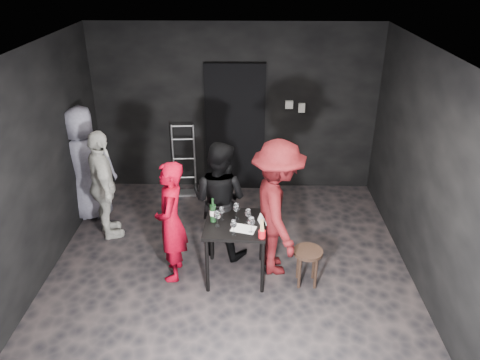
{
  "coord_description": "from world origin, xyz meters",
  "views": [
    {
      "loc": [
        0.23,
        -4.67,
        3.64
      ],
      "look_at": [
        0.13,
        0.25,
        1.21
      ],
      "focal_mm": 35.0,
      "sensor_mm": 36.0,
      "label": 1
    }
  ],
  "objects_px": {
    "stool": "(308,257)",
    "server_red": "(171,221)",
    "tasting_table": "(236,230)",
    "woman_black": "(219,197)",
    "man_maroon": "(278,199)",
    "bystander_cream": "(103,184)",
    "bystander_grey": "(83,156)",
    "breadstick_cup": "(262,229)",
    "hand_truck": "(185,180)",
    "wine_bottle": "(213,213)"
  },
  "relations": [
    {
      "from": "tasting_table",
      "to": "stool",
      "type": "relative_size",
      "value": 1.6
    },
    {
      "from": "wine_bottle",
      "to": "man_maroon",
      "type": "bearing_deg",
      "value": 8.65
    },
    {
      "from": "man_maroon",
      "to": "breadstick_cup",
      "type": "distance_m",
      "value": 0.51
    },
    {
      "from": "server_red",
      "to": "bystander_cream",
      "type": "height_order",
      "value": "bystander_cream"
    },
    {
      "from": "stool",
      "to": "man_maroon",
      "type": "bearing_deg",
      "value": 140.69
    },
    {
      "from": "tasting_table",
      "to": "bystander_cream",
      "type": "relative_size",
      "value": 0.47
    },
    {
      "from": "stool",
      "to": "hand_truck",
      "type": "bearing_deg",
      "value": 126.86
    },
    {
      "from": "woman_black",
      "to": "man_maroon",
      "type": "distance_m",
      "value": 0.82
    },
    {
      "from": "server_red",
      "to": "bystander_cream",
      "type": "distance_m",
      "value": 1.37
    },
    {
      "from": "bystander_grey",
      "to": "breadstick_cup",
      "type": "bearing_deg",
      "value": 136.48
    },
    {
      "from": "bystander_cream",
      "to": "hand_truck",
      "type": "bearing_deg",
      "value": -59.89
    },
    {
      "from": "stool",
      "to": "bystander_grey",
      "type": "bearing_deg",
      "value": 153.55
    },
    {
      "from": "hand_truck",
      "to": "man_maroon",
      "type": "relative_size",
      "value": 0.59
    },
    {
      "from": "tasting_table",
      "to": "man_maroon",
      "type": "bearing_deg",
      "value": 16.88
    },
    {
      "from": "bystander_cream",
      "to": "wine_bottle",
      "type": "xyz_separation_m",
      "value": [
        1.55,
        -0.83,
        0.06
      ]
    },
    {
      "from": "tasting_table",
      "to": "bystander_cream",
      "type": "bearing_deg",
      "value": 154.39
    },
    {
      "from": "bystander_grey",
      "to": "stool",
      "type": "bearing_deg",
      "value": 143.85
    },
    {
      "from": "stool",
      "to": "bystander_grey",
      "type": "distance_m",
      "value": 3.49
    },
    {
      "from": "tasting_table",
      "to": "breadstick_cup",
      "type": "bearing_deg",
      "value": -45.16
    },
    {
      "from": "hand_truck",
      "to": "stool",
      "type": "distance_m",
      "value": 2.95
    },
    {
      "from": "woman_black",
      "to": "man_maroon",
      "type": "xyz_separation_m",
      "value": [
        0.72,
        -0.36,
        0.18
      ]
    },
    {
      "from": "woman_black",
      "to": "wine_bottle",
      "type": "height_order",
      "value": "woman_black"
    },
    {
      "from": "hand_truck",
      "to": "wine_bottle",
      "type": "bearing_deg",
      "value": -77.37
    },
    {
      "from": "hand_truck",
      "to": "bystander_cream",
      "type": "distance_m",
      "value": 1.72
    },
    {
      "from": "tasting_table",
      "to": "breadstick_cup",
      "type": "relative_size",
      "value": 3.03
    },
    {
      "from": "man_maroon",
      "to": "breadstick_cup",
      "type": "height_order",
      "value": "man_maroon"
    },
    {
      "from": "hand_truck",
      "to": "server_red",
      "type": "relative_size",
      "value": 0.76
    },
    {
      "from": "bystander_cream",
      "to": "breadstick_cup",
      "type": "height_order",
      "value": "bystander_cream"
    },
    {
      "from": "stool",
      "to": "bystander_cream",
      "type": "height_order",
      "value": "bystander_cream"
    },
    {
      "from": "breadstick_cup",
      "to": "hand_truck",
      "type": "bearing_deg",
      "value": 115.77
    },
    {
      "from": "bystander_cream",
      "to": "server_red",
      "type": "bearing_deg",
      "value": -155.84
    },
    {
      "from": "server_red",
      "to": "wine_bottle",
      "type": "xyz_separation_m",
      "value": [
        0.5,
        0.04,
        0.1
      ]
    },
    {
      "from": "stool",
      "to": "server_red",
      "type": "xyz_separation_m",
      "value": [
        -1.62,
        0.14,
        0.39
      ]
    },
    {
      "from": "stool",
      "to": "wine_bottle",
      "type": "height_order",
      "value": "wine_bottle"
    },
    {
      "from": "server_red",
      "to": "breadstick_cup",
      "type": "xyz_separation_m",
      "value": [
        1.07,
        -0.3,
        0.09
      ]
    },
    {
      "from": "bystander_grey",
      "to": "breadstick_cup",
      "type": "relative_size",
      "value": 7.92
    },
    {
      "from": "stool",
      "to": "bystander_grey",
      "type": "relative_size",
      "value": 0.24
    },
    {
      "from": "hand_truck",
      "to": "breadstick_cup",
      "type": "xyz_separation_m",
      "value": [
        1.21,
        -2.52,
        0.65
      ]
    },
    {
      "from": "stool",
      "to": "wine_bottle",
      "type": "relative_size",
      "value": 1.56
    },
    {
      "from": "bystander_grey",
      "to": "tasting_table",
      "type": "bearing_deg",
      "value": 138.33
    },
    {
      "from": "tasting_table",
      "to": "bystander_grey",
      "type": "height_order",
      "value": "bystander_grey"
    },
    {
      "from": "tasting_table",
      "to": "woman_black",
      "type": "bearing_deg",
      "value": 113.57
    },
    {
      "from": "man_maroon",
      "to": "stool",
      "type": "bearing_deg",
      "value": -139.56
    },
    {
      "from": "breadstick_cup",
      "to": "server_red",
      "type": "bearing_deg",
      "value": 164.42
    },
    {
      "from": "bystander_grey",
      "to": "bystander_cream",
      "type": "bearing_deg",
      "value": 118.59
    },
    {
      "from": "woman_black",
      "to": "breadstick_cup",
      "type": "distance_m",
      "value": 0.97
    },
    {
      "from": "server_red",
      "to": "man_maroon",
      "type": "xyz_separation_m",
      "value": [
        1.26,
        0.16,
        0.22
      ]
    },
    {
      "from": "hand_truck",
      "to": "woman_black",
      "type": "relative_size",
      "value": 0.71
    },
    {
      "from": "woman_black",
      "to": "breadstick_cup",
      "type": "xyz_separation_m",
      "value": [
        0.53,
        -0.82,
        0.05
      ]
    },
    {
      "from": "tasting_table",
      "to": "woman_black",
      "type": "relative_size",
      "value": 0.46
    }
  ]
}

